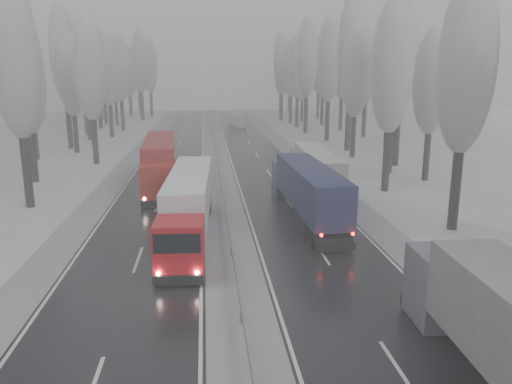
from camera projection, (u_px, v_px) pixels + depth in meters
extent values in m
plane|color=silver|center=(251.00, 382.00, 16.90)|extent=(260.00, 260.00, 0.00)
cube|color=black|center=(277.00, 186.00, 46.45)|extent=(7.50, 200.00, 0.03)
cube|color=black|center=(163.00, 188.00, 45.41)|extent=(7.50, 200.00, 0.03)
cube|color=#A4A7AB|center=(221.00, 187.00, 45.93)|extent=(3.00, 200.00, 0.04)
cube|color=#A4A7AB|center=(329.00, 184.00, 46.94)|extent=(2.40, 200.00, 0.04)
cube|color=#A4A7AB|center=(108.00, 189.00, 44.92)|extent=(2.40, 200.00, 0.04)
cube|color=slate|center=(221.00, 181.00, 45.80)|extent=(0.06, 200.00, 0.32)
cube|color=slate|center=(222.00, 189.00, 43.93)|extent=(0.12, 0.12, 0.60)
cube|color=slate|center=(214.00, 141.00, 74.90)|extent=(0.12, 0.12, 0.60)
cylinder|color=black|center=(455.00, 188.00, 32.91)|extent=(0.68, 0.68, 5.60)
ellipsoid|color=#979391|center=(467.00, 63.00, 31.06)|extent=(3.60, 3.60, 11.45)
cylinder|color=black|center=(386.00, 160.00, 43.86)|extent=(0.68, 0.68, 5.62)
ellipsoid|color=#979391|center=(392.00, 66.00, 42.00)|extent=(3.60, 3.60, 11.48)
cylinder|color=black|center=(427.00, 155.00, 48.35)|extent=(0.64, 0.64, 4.94)
ellipsoid|color=#979391|center=(433.00, 81.00, 46.72)|extent=(3.60, 3.60, 10.09)
cylinder|color=black|center=(390.00, 148.00, 52.10)|extent=(0.66, 0.66, 5.32)
ellipsoid|color=#979391|center=(395.00, 73.00, 50.34)|extent=(3.60, 3.60, 10.88)
cylinder|color=black|center=(397.00, 138.00, 56.08)|extent=(0.72, 0.72, 6.31)
ellipsoid|color=#979391|center=(402.00, 55.00, 53.99)|extent=(3.60, 3.60, 12.90)
cylinder|color=black|center=(353.00, 135.00, 62.10)|extent=(0.67, 0.67, 5.38)
ellipsoid|color=#979391|center=(356.00, 72.00, 60.33)|extent=(3.60, 3.60, 10.98)
cylinder|color=black|center=(390.00, 134.00, 66.69)|extent=(0.62, 0.62, 4.59)
ellipsoid|color=#979391|center=(393.00, 84.00, 65.17)|extent=(3.60, 3.60, 9.39)
cylinder|color=black|center=(348.00, 125.00, 67.26)|extent=(0.76, 0.76, 6.95)
ellipsoid|color=#979391|center=(351.00, 48.00, 64.96)|extent=(3.60, 3.60, 14.19)
cylinder|color=black|center=(387.00, 123.00, 71.85)|extent=(0.74, 0.74, 6.59)
ellipsoid|color=#979391|center=(391.00, 55.00, 69.68)|extent=(3.60, 3.60, 13.46)
cylinder|color=black|center=(327.00, 120.00, 77.21)|extent=(0.72, 0.72, 6.37)
ellipsoid|color=#979391|center=(329.00, 59.00, 75.11)|extent=(3.60, 3.60, 13.01)
cylinder|color=black|center=(364.00, 119.00, 81.84)|extent=(0.70, 0.70, 5.97)
ellipsoid|color=#979391|center=(367.00, 65.00, 79.87)|extent=(3.60, 3.60, 12.20)
cylinder|color=black|center=(306.00, 114.00, 87.40)|extent=(0.74, 0.74, 6.65)
ellipsoid|color=#979391|center=(307.00, 58.00, 85.20)|extent=(3.60, 3.60, 13.59)
cylinder|color=black|center=(341.00, 113.00, 92.06)|extent=(0.71, 0.71, 6.14)
ellipsoid|color=#979391|center=(343.00, 64.00, 90.03)|extent=(3.60, 3.60, 12.54)
cylinder|color=black|center=(297.00, 112.00, 96.92)|extent=(0.71, 0.71, 6.05)
ellipsoid|color=#979391|center=(298.00, 66.00, 94.93)|extent=(3.60, 3.60, 12.37)
cylinder|color=black|center=(322.00, 109.00, 101.35)|extent=(0.72, 0.72, 6.30)
ellipsoid|color=#979391|center=(323.00, 64.00, 99.28)|extent=(3.60, 3.60, 12.87)
cylinder|color=black|center=(291.00, 109.00, 104.22)|extent=(0.70, 0.70, 5.88)
ellipsoid|color=#979391|center=(291.00, 68.00, 102.28)|extent=(3.60, 3.60, 12.00)
cylinder|color=black|center=(302.00, 110.00, 108.52)|extent=(0.64, 0.64, 4.86)
ellipsoid|color=#979391|center=(302.00, 78.00, 106.92)|extent=(3.60, 3.60, 9.92)
cylinder|color=black|center=(281.00, 107.00, 111.00)|extent=(0.70, 0.70, 5.98)
ellipsoid|color=#979391|center=(282.00, 67.00, 109.02)|extent=(3.60, 3.60, 12.21)
cylinder|color=black|center=(318.00, 105.00, 115.76)|extent=(0.71, 0.71, 6.19)
ellipsoid|color=#979391|center=(319.00, 66.00, 113.72)|extent=(3.60, 3.60, 12.64)
cylinder|color=black|center=(281.00, 102.00, 120.55)|extent=(0.75, 0.75, 6.86)
ellipsoid|color=#979391|center=(281.00, 61.00, 118.29)|extent=(3.60, 3.60, 14.01)
cylinder|color=black|center=(306.00, 104.00, 125.27)|extent=(0.68, 0.68, 5.55)
ellipsoid|color=#979391|center=(306.00, 72.00, 123.44)|extent=(3.60, 3.60, 11.33)
cylinder|color=black|center=(281.00, 102.00, 131.03)|extent=(0.71, 0.71, 6.09)
ellipsoid|color=#979391|center=(281.00, 68.00, 129.02)|extent=(3.60, 3.60, 12.45)
cylinder|color=black|center=(289.00, 102.00, 135.26)|extent=(0.67, 0.67, 5.49)
ellipsoid|color=#979391|center=(289.00, 72.00, 133.45)|extent=(3.60, 3.60, 11.21)
cylinder|color=black|center=(27.00, 170.00, 38.50)|extent=(0.69, 0.69, 5.83)
ellipsoid|color=#979391|center=(15.00, 59.00, 36.58)|extent=(3.60, 3.60, 11.92)
cylinder|color=black|center=(33.00, 156.00, 47.66)|extent=(0.65, 0.65, 5.03)
ellipsoid|color=#979391|center=(25.00, 79.00, 46.00)|extent=(3.60, 3.60, 10.28)
cylinder|color=black|center=(95.00, 140.00, 57.21)|extent=(0.67, 0.67, 5.44)
ellipsoid|color=#979391|center=(90.00, 71.00, 55.42)|extent=(3.60, 3.60, 11.11)
cylinder|color=black|center=(35.00, 136.00, 60.27)|extent=(0.69, 0.69, 5.72)
ellipsoid|color=#979391|center=(28.00, 66.00, 58.38)|extent=(3.60, 3.60, 11.69)
cylinder|color=black|center=(76.00, 133.00, 65.51)|extent=(0.66, 0.66, 5.23)
ellipsoid|color=#979391|center=(71.00, 75.00, 63.78)|extent=(3.60, 3.60, 10.68)
cylinder|color=black|center=(69.00, 125.00, 69.04)|extent=(0.74, 0.74, 6.60)
ellipsoid|color=#979391|center=(63.00, 54.00, 66.86)|extent=(3.60, 3.60, 13.49)
cylinder|color=black|center=(92.00, 126.00, 74.85)|extent=(0.65, 0.65, 5.16)
ellipsoid|color=#979391|center=(89.00, 75.00, 73.15)|extent=(3.60, 3.60, 10.54)
cylinder|color=black|center=(89.00, 121.00, 78.51)|extent=(0.69, 0.69, 5.79)
ellipsoid|color=#979391|center=(85.00, 67.00, 76.60)|extent=(3.60, 3.60, 11.84)
cylinder|color=black|center=(111.00, 120.00, 81.50)|extent=(0.68, 0.68, 5.64)
ellipsoid|color=#979391|center=(108.00, 69.00, 79.64)|extent=(3.60, 3.60, 11.53)
cylinder|color=black|center=(86.00, 115.00, 84.78)|extent=(0.73, 0.73, 6.56)
ellipsoid|color=#979391|center=(82.00, 58.00, 82.62)|extent=(3.60, 3.60, 13.40)
cylinder|color=black|center=(122.00, 115.00, 91.26)|extent=(0.69, 0.69, 5.79)
ellipsoid|color=#979391|center=(120.00, 68.00, 89.35)|extent=(3.60, 3.60, 11.84)
cylinder|color=black|center=(100.00, 111.00, 94.56)|extent=(0.74, 0.74, 6.65)
ellipsoid|color=#979391|center=(96.00, 59.00, 92.37)|extent=(3.60, 3.60, 13.58)
cylinder|color=black|center=(117.00, 113.00, 100.13)|extent=(0.65, 0.65, 5.12)
ellipsoid|color=#979391|center=(114.00, 75.00, 98.44)|extent=(3.60, 3.60, 10.46)
cylinder|color=black|center=(106.00, 110.00, 103.63)|extent=(0.69, 0.69, 5.84)
ellipsoid|color=#979391|center=(103.00, 68.00, 101.70)|extent=(3.60, 3.60, 11.92)
cylinder|color=black|center=(142.00, 105.00, 110.78)|extent=(0.74, 0.74, 6.67)
ellipsoid|color=#979391|center=(140.00, 61.00, 108.57)|extent=(3.60, 3.60, 13.63)
cylinder|color=black|center=(104.00, 105.00, 113.78)|extent=(0.72, 0.72, 6.31)
ellipsoid|color=#979391|center=(101.00, 65.00, 111.70)|extent=(3.60, 3.60, 12.88)
cylinder|color=black|center=(151.00, 104.00, 120.01)|extent=(0.72, 0.72, 6.29)
ellipsoid|color=#979391|center=(149.00, 65.00, 117.94)|extent=(3.60, 3.60, 12.84)
cylinder|color=black|center=(130.00, 106.00, 123.49)|extent=(0.64, 0.64, 4.86)
ellipsoid|color=#979391|center=(128.00, 77.00, 121.89)|extent=(3.60, 3.60, 9.92)
cylinder|color=black|center=(140.00, 102.00, 126.00)|extent=(0.74, 0.74, 6.63)
ellipsoid|color=#979391|center=(138.00, 63.00, 123.82)|extent=(3.60, 3.60, 13.54)
cylinder|color=black|center=(131.00, 103.00, 129.70)|extent=(0.69, 0.69, 5.79)
ellipsoid|color=#979391|center=(129.00, 70.00, 127.79)|extent=(3.60, 3.60, 11.82)
cube|color=#56565B|center=(444.00, 286.00, 20.53)|extent=(2.61, 2.71, 3.01)
cube|color=black|center=(433.00, 259.00, 21.59)|extent=(2.31, 0.19, 1.00)
cube|color=black|center=(428.00, 298.00, 22.12)|extent=(2.51, 0.25, 0.50)
cylinder|color=black|center=(424.00, 321.00, 19.95)|extent=(0.39, 1.06, 1.04)
cylinder|color=black|center=(475.00, 320.00, 20.08)|extent=(0.39, 1.06, 1.04)
sphere|color=white|center=(408.00, 290.00, 22.00)|extent=(0.22, 0.22, 0.22)
sphere|color=white|center=(450.00, 289.00, 22.12)|extent=(0.22, 0.22, 0.22)
cube|color=#1F2C4E|center=(288.00, 179.00, 41.84)|extent=(2.50, 2.59, 2.91)
cube|color=black|center=(286.00, 168.00, 42.86)|extent=(2.23, 0.16, 0.97)
cube|color=black|center=(285.00, 189.00, 43.37)|extent=(2.43, 0.22, 0.49)
cube|color=black|center=(310.00, 186.00, 34.30)|extent=(2.85, 12.69, 2.72)
cube|color=black|center=(335.00, 246.00, 28.65)|extent=(2.24, 0.18, 0.44)
cube|color=black|center=(322.00, 228.00, 31.37)|extent=(2.29, 5.40, 0.44)
cube|color=black|center=(332.00, 246.00, 29.21)|extent=(2.23, 0.12, 0.58)
cylinder|color=black|center=(278.00, 194.00, 41.22)|extent=(0.37, 1.02, 1.01)
cylinder|color=black|center=(302.00, 193.00, 41.48)|extent=(0.37, 1.02, 1.01)
cylinder|color=black|center=(308.00, 234.00, 30.92)|extent=(0.37, 1.02, 1.01)
cylinder|color=black|center=(340.00, 232.00, 31.18)|extent=(0.37, 1.02, 1.01)
cylinder|color=black|center=(313.00, 240.00, 29.70)|extent=(0.37, 1.02, 1.01)
cylinder|color=black|center=(346.00, 239.00, 29.96)|extent=(0.37, 1.02, 1.01)
sphere|color=#FF0C05|center=(320.00, 234.00, 28.29)|extent=(0.19, 0.19, 0.19)
sphere|color=#FF0C05|center=(352.00, 233.00, 28.52)|extent=(0.19, 0.19, 0.19)
sphere|color=white|center=(275.00, 184.00, 43.20)|extent=(0.21, 0.21, 0.21)
sphere|color=white|center=(296.00, 184.00, 43.43)|extent=(0.21, 0.21, 0.21)
cube|color=#B1AA9C|center=(304.00, 163.00, 49.84)|extent=(2.40, 2.49, 2.77)
cube|color=black|center=(302.00, 154.00, 50.81)|extent=(2.13, 0.18, 0.92)
cube|color=black|center=(302.00, 171.00, 51.31)|extent=(2.31, 0.23, 0.46)
cube|color=#B2ABA0|center=(317.00, 166.00, 42.62)|extent=(2.83, 12.09, 2.58)
cube|color=black|center=(331.00, 207.00, 37.21)|extent=(2.13, 0.20, 0.42)
cube|color=black|center=(324.00, 196.00, 39.81)|extent=(2.23, 5.15, 0.42)
cube|color=black|center=(330.00, 207.00, 37.74)|extent=(2.12, 0.14, 0.55)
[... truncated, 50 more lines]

